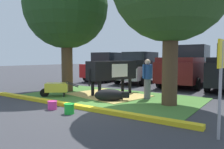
{
  "coord_description": "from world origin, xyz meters",
  "views": [
    {
      "loc": [
        4.89,
        -5.47,
        1.62
      ],
      "look_at": [
        -0.69,
        2.57,
        0.9
      ],
      "focal_mm": 35.53,
      "sensor_mm": 36.0,
      "label": 1
    }
  ],
  "objects_px": {
    "parking_sign": "(221,69)",
    "sedan_red": "(109,67)",
    "wheelbarrow": "(56,88)",
    "sedan_silver": "(140,68)",
    "person_handler": "(147,78)",
    "calf_lying": "(110,95)",
    "shade_tree_left": "(66,7)",
    "bucket_green": "(69,108)",
    "cow_holstein": "(114,70)",
    "pickup_truck_maroon": "(187,67)",
    "bucket_pink": "(52,105)"
  },
  "relations": [
    {
      "from": "pickup_truck_maroon",
      "to": "shade_tree_left",
      "type": "bearing_deg",
      "value": -125.22
    },
    {
      "from": "bucket_pink",
      "to": "sedan_red",
      "type": "distance_m",
      "value": 9.37
    },
    {
      "from": "bucket_green",
      "to": "calf_lying",
      "type": "bearing_deg",
      "value": 91.7
    },
    {
      "from": "sedan_red",
      "to": "cow_holstein",
      "type": "bearing_deg",
      "value": -52.52
    },
    {
      "from": "wheelbarrow",
      "to": "sedan_silver",
      "type": "xyz_separation_m",
      "value": [
        0.42,
        6.82,
        0.6
      ]
    },
    {
      "from": "cow_holstein",
      "to": "bucket_green",
      "type": "xyz_separation_m",
      "value": [
        0.82,
        -3.53,
        -0.92
      ]
    },
    {
      "from": "calf_lying",
      "to": "person_handler",
      "type": "relative_size",
      "value": 0.79
    },
    {
      "from": "cow_holstein",
      "to": "bucket_green",
      "type": "bearing_deg",
      "value": -76.84
    },
    {
      "from": "parking_sign",
      "to": "pickup_truck_maroon",
      "type": "bearing_deg",
      "value": 109.75
    },
    {
      "from": "shade_tree_left",
      "to": "parking_sign",
      "type": "height_order",
      "value": "shade_tree_left"
    },
    {
      "from": "calf_lying",
      "to": "wheelbarrow",
      "type": "height_order",
      "value": "wheelbarrow"
    },
    {
      "from": "cow_holstein",
      "to": "parking_sign",
      "type": "relative_size",
      "value": 1.55
    },
    {
      "from": "parking_sign",
      "to": "wheelbarrow",
      "type": "bearing_deg",
      "value": 167.15
    },
    {
      "from": "cow_holstein",
      "to": "calf_lying",
      "type": "height_order",
      "value": "cow_holstein"
    },
    {
      "from": "wheelbarrow",
      "to": "pickup_truck_maroon",
      "type": "height_order",
      "value": "pickup_truck_maroon"
    },
    {
      "from": "bucket_pink",
      "to": "sedan_red",
      "type": "xyz_separation_m",
      "value": [
        -3.86,
        8.5,
        0.84
      ]
    },
    {
      "from": "cow_holstein",
      "to": "person_handler",
      "type": "bearing_deg",
      "value": -4.53
    },
    {
      "from": "bucket_green",
      "to": "sedan_red",
      "type": "bearing_deg",
      "value": 118.72
    },
    {
      "from": "bucket_green",
      "to": "pickup_truck_maroon",
      "type": "bearing_deg",
      "value": 84.47
    },
    {
      "from": "cow_holstein",
      "to": "parking_sign",
      "type": "xyz_separation_m",
      "value": [
        4.77,
        -3.28,
        0.32
      ]
    },
    {
      "from": "cow_holstein",
      "to": "bucket_pink",
      "type": "bearing_deg",
      "value": -90.33
    },
    {
      "from": "calf_lying",
      "to": "sedan_red",
      "type": "bearing_deg",
      "value": 125.85
    },
    {
      "from": "shade_tree_left",
      "to": "calf_lying",
      "type": "xyz_separation_m",
      "value": [
        3.17,
        -0.88,
        -3.81
      ]
    },
    {
      "from": "shade_tree_left",
      "to": "sedan_red",
      "type": "bearing_deg",
      "value": 104.84
    },
    {
      "from": "bucket_green",
      "to": "pickup_truck_maroon",
      "type": "distance_m",
      "value": 8.94
    },
    {
      "from": "cow_holstein",
      "to": "calf_lying",
      "type": "xyz_separation_m",
      "value": [
        0.76,
        -1.36,
        -0.84
      ]
    },
    {
      "from": "shade_tree_left",
      "to": "bucket_pink",
      "type": "bearing_deg",
      "value": -51.0
    },
    {
      "from": "parking_sign",
      "to": "sedan_silver",
      "type": "height_order",
      "value": "sedan_silver"
    },
    {
      "from": "shade_tree_left",
      "to": "wheelbarrow",
      "type": "relative_size",
      "value": 4.38
    },
    {
      "from": "person_handler",
      "to": "bucket_green",
      "type": "xyz_separation_m",
      "value": [
        -0.87,
        -3.39,
        -0.69
      ]
    },
    {
      "from": "cow_holstein",
      "to": "sedan_silver",
      "type": "distance_m",
      "value": 5.18
    },
    {
      "from": "parking_sign",
      "to": "bucket_green",
      "type": "height_order",
      "value": "parking_sign"
    },
    {
      "from": "cow_holstein",
      "to": "bucket_pink",
      "type": "xyz_separation_m",
      "value": [
        -0.02,
        -3.44,
        -0.94
      ]
    },
    {
      "from": "sedan_silver",
      "to": "shade_tree_left",
      "type": "bearing_deg",
      "value": -101.57
    },
    {
      "from": "bucket_green",
      "to": "shade_tree_left",
      "type": "bearing_deg",
      "value": 136.74
    },
    {
      "from": "bucket_green",
      "to": "pickup_truck_maroon",
      "type": "height_order",
      "value": "pickup_truck_maroon"
    },
    {
      "from": "sedan_red",
      "to": "pickup_truck_maroon",
      "type": "height_order",
      "value": "pickup_truck_maroon"
    },
    {
      "from": "calf_lying",
      "to": "shade_tree_left",
      "type": "bearing_deg",
      "value": 164.5
    },
    {
      "from": "shade_tree_left",
      "to": "parking_sign",
      "type": "relative_size",
      "value": 3.06
    },
    {
      "from": "wheelbarrow",
      "to": "sedan_red",
      "type": "relative_size",
      "value": 0.31
    },
    {
      "from": "person_handler",
      "to": "sedan_silver",
      "type": "relative_size",
      "value": 0.36
    },
    {
      "from": "person_handler",
      "to": "bucket_pink",
      "type": "distance_m",
      "value": 3.78
    },
    {
      "from": "wheelbarrow",
      "to": "bucket_green",
      "type": "relative_size",
      "value": 4.46
    },
    {
      "from": "shade_tree_left",
      "to": "pickup_truck_maroon",
      "type": "height_order",
      "value": "shade_tree_left"
    },
    {
      "from": "bucket_pink",
      "to": "pickup_truck_maroon",
      "type": "height_order",
      "value": "pickup_truck_maroon"
    },
    {
      "from": "parking_sign",
      "to": "sedan_red",
      "type": "height_order",
      "value": "sedan_red"
    },
    {
      "from": "calf_lying",
      "to": "person_handler",
      "type": "height_order",
      "value": "person_handler"
    },
    {
      "from": "sedan_silver",
      "to": "pickup_truck_maroon",
      "type": "xyz_separation_m",
      "value": [
        2.97,
        0.3,
        0.13
      ]
    },
    {
      "from": "parking_sign",
      "to": "cow_holstein",
      "type": "bearing_deg",
      "value": 145.45
    },
    {
      "from": "sedan_silver",
      "to": "person_handler",
      "type": "bearing_deg",
      "value": -59.95
    }
  ]
}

